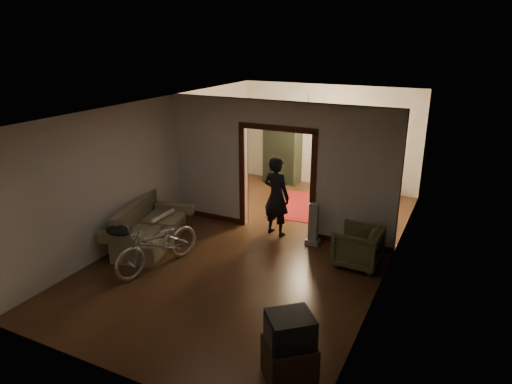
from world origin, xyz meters
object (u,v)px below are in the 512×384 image
Objects in this scene: sofa at (150,225)px; armchair at (358,247)px; bicycle at (158,244)px; desk at (362,184)px; person at (276,196)px; locker at (282,149)px.

sofa reaches higher than armchair.
sofa is 4.09m from armchair.
bicycle is 5.97m from desk.
sofa is at bearing -73.33° from armchair.
armchair is at bearing 41.92° from bicycle.
person is at bearing 22.37° from sofa.
bicycle reaches higher than desk.
bicycle is at bearing 74.62° from person.
person is at bearing 74.55° from bicycle.
armchair is (3.97, 0.98, -0.06)m from sofa.
desk is (2.38, 5.48, -0.12)m from bicycle.
person is (1.31, 2.31, 0.38)m from bicycle.
sofa is 1.97× the size of desk.
armchair is 0.47× the size of person.
locker is at bearing 66.13° from sofa.
bicycle is (0.75, -0.71, 0.04)m from sofa.
sofa is at bearing -126.50° from desk.
armchair reaches higher than desk.
desk is at bearing -164.69° from armchair.
sofa is 1.09× the size of person.
locker is at bearing 104.17° from bicycle.
person is at bearing -67.20° from locker.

